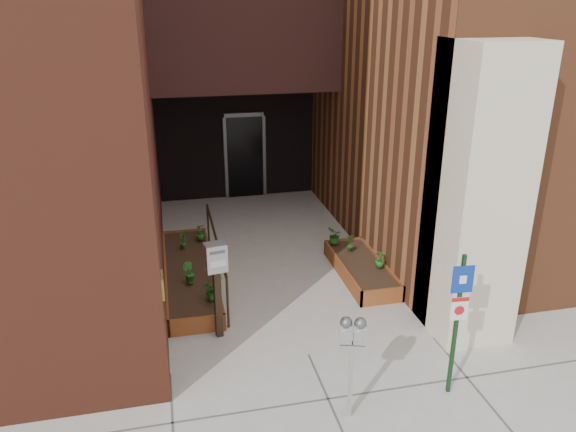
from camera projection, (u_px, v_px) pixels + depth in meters
ground at (309, 355)px, 8.24m from camera, size 80.00×80.00×0.00m
planter_left at (190, 275)px, 10.32m from camera, size 0.90×3.60×0.30m
planter_right at (361, 270)px, 10.52m from camera, size 0.80×2.20×0.30m
handrail at (216, 243)px, 10.16m from camera, size 0.04×3.34×0.90m
parking_meter at (352, 341)px, 6.65m from camera, size 0.33×0.20×1.42m
sign_post at (458, 311)px, 7.02m from camera, size 0.27×0.07×2.01m
payment_dropbox at (216, 271)px, 8.30m from camera, size 0.34×0.28×1.56m
shrub_left_a at (212, 289)px, 9.13m from camera, size 0.45×0.45×0.35m
shrub_left_b at (189, 273)px, 9.63m from camera, size 0.28×0.28×0.37m
shrub_left_c at (200, 232)px, 11.35m from camera, size 0.24×0.24×0.32m
shrub_left_d at (183, 239)px, 10.98m from camera, size 0.22×0.22×0.37m
shrub_right_a at (380, 259)px, 10.21m from camera, size 0.22×0.22×0.31m
shrub_right_b at (351, 242)px, 10.88m from camera, size 0.21×0.21×0.35m
shrub_right_c at (335, 236)px, 11.16m from camera, size 0.39×0.39×0.34m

